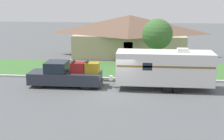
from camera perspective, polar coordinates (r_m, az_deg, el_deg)
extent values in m
plane|color=#515456|center=(23.24, 1.00, -4.16)|extent=(120.00, 120.00, 0.00)
cube|color=#ADADA8|center=(26.81, 1.66, -1.58)|extent=(80.00, 0.30, 0.14)
cube|color=#3D6B33|center=(30.35, 2.15, 0.11)|extent=(80.00, 7.00, 0.03)
cube|color=tan|center=(37.30, 3.22, 4.69)|extent=(12.63, 6.64, 2.65)
pyramid|color=brown|center=(37.01, 3.27, 8.35)|extent=(13.64, 7.17, 2.13)
cube|color=#4C3828|center=(34.11, 2.96, 3.38)|extent=(1.00, 0.06, 2.10)
cylinder|color=black|center=(24.83, -13.29, -2.27)|extent=(0.91, 0.28, 0.91)
cylinder|color=black|center=(26.35, -12.14, -1.29)|extent=(0.91, 0.28, 0.91)
cylinder|color=black|center=(23.90, -4.75, -2.57)|extent=(0.91, 0.28, 0.91)
cylinder|color=black|center=(25.47, -4.08, -1.54)|extent=(0.91, 0.28, 0.91)
cube|color=#282D38|center=(25.32, -11.25, -1.28)|extent=(3.19, 2.02, 0.90)
cube|color=#19232D|center=(24.95, -10.07, 0.60)|extent=(1.66, 1.86, 0.83)
cube|color=#282D38|center=(24.65, -4.92, -1.47)|extent=(2.48, 2.02, 0.90)
cube|color=#333333|center=(24.54, -1.91, -2.30)|extent=(0.12, 1.82, 0.20)
cube|color=maroon|center=(24.55, -6.21, 0.48)|extent=(1.14, 0.85, 0.80)
cube|color=black|center=(24.53, -7.08, 1.59)|extent=(0.10, 0.93, 0.08)
cube|color=olive|center=(24.35, -3.70, 0.43)|extent=(1.14, 0.85, 0.80)
cube|color=black|center=(24.31, -4.56, 1.55)|extent=(0.10, 0.93, 0.08)
cylinder|color=black|center=(23.43, 10.07, -3.35)|extent=(0.68, 0.22, 0.68)
cylinder|color=black|center=(25.41, 9.74, -1.99)|extent=(0.68, 0.22, 0.68)
cylinder|color=black|center=(23.50, 11.91, -3.38)|extent=(0.68, 0.22, 0.68)
cylinder|color=black|center=(25.48, 11.43, -2.03)|extent=(0.68, 0.22, 0.68)
cube|color=silver|center=(24.06, 9.55, 0.45)|extent=(7.25, 2.35, 2.44)
cube|color=brown|center=(22.85, 9.76, 0.53)|extent=(7.11, 0.01, 0.14)
cube|color=#383838|center=(24.42, -0.29, -1.99)|extent=(1.02, 0.12, 0.10)
cylinder|color=silver|center=(24.35, -0.17, -1.47)|extent=(0.28, 0.28, 0.36)
cube|color=silver|center=(23.93, 12.80, 3.55)|extent=(0.80, 0.68, 0.28)
cube|color=#19232D|center=(22.79, 6.49, 0.61)|extent=(0.70, 0.01, 0.56)
cylinder|color=brown|center=(28.48, -7.81, 0.30)|extent=(0.09, 0.09, 1.20)
cube|color=#B2B2B2|center=(28.33, -7.85, 1.70)|extent=(0.48, 0.20, 0.22)
cylinder|color=brown|center=(30.05, 8.16, 2.18)|extent=(0.24, 0.24, 2.42)
sphere|color=#38662D|center=(29.69, 8.31, 6.51)|extent=(2.88, 2.88, 2.88)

